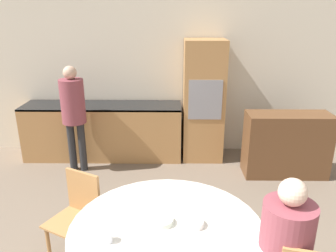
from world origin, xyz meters
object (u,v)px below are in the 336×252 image
Objects in this scene: dining_table at (167,245)px; oven_unit at (203,101)px; chair_far_left at (78,212)px; person_seated at (286,250)px; sideboard at (286,145)px; cup at (107,237)px; person_standing at (73,108)px; bowl_near at (162,221)px; bowl_centre at (193,223)px.

oven_unit is at bearing 79.71° from dining_table.
oven_unit is 2.16× the size of chair_far_left.
dining_table is 0.87m from person_seated.
sideboard is (1.16, -0.61, -0.48)m from oven_unit.
cup is at bearing 177.33° from person_seated.
person_standing is (-3.07, 0.09, 0.51)m from sideboard.
oven_unit is 1.97m from person_standing.
oven_unit reaches higher than person_seated.
sideboard reaches higher than dining_table.
bowl_near is at bearing -3.86° from chair_far_left.
cup is at bearing -107.04° from oven_unit.
bowl_near is (-0.86, 0.27, 0.03)m from person_seated.
person_seated is at bearing -2.67° from cup.
bowl_centre is (0.20, 0.02, 0.19)m from dining_table.
oven_unit is 2.78m from chair_far_left.
bowl_centre reaches higher than dining_table.
person_standing reaches higher than dining_table.
chair_far_left is (-1.38, -2.38, -0.45)m from oven_unit.
person_standing is 2.72m from bowl_near.
sideboard is 3.27m from cup.
sideboard is 0.93× the size of person_seated.
dining_table is 2.79m from person_standing.
bowl_centre is (1.05, -0.52, 0.27)m from chair_far_left.
person_standing is at bearing -164.80° from oven_unit.
dining_table is 9.54× the size of bowl_centre.
cup is at bearing -150.71° from bowl_near.
bowl_near is at bearing 128.47° from dining_table.
oven_unit is at bearing 83.58° from bowl_centre.
sideboard is at bearing 49.65° from cup.
person_seated is 0.80× the size of person_standing.
oven_unit reaches higher than person_standing.
bowl_near reaches higher than dining_table.
oven_unit is at bearing 152.34° from sideboard.
dining_table is 8.80× the size of bowl_near.
person_standing is (-1.38, 2.40, 0.40)m from dining_table.
person_standing is 9.39× the size of bowl_near.
bowl_centre is at bearing -5.97° from bowl_near.
cup reaches higher than dining_table.
chair_far_left is 0.88m from cup.
dining_table is at bearing 22.49° from cup.
chair_far_left is at bearing -120.08° from oven_unit.
oven_unit is 2.92m from bowl_centre.
bowl_centre is (-0.62, 0.25, 0.04)m from person_seated.
person_seated is 7.53× the size of bowl_near.
oven_unit is 1.40m from sideboard.
sideboard is at bearing 71.19° from person_seated.
person_standing is (-1.91, -0.52, 0.03)m from oven_unit.
cup is (0.96, -2.57, -0.19)m from person_standing.
oven_unit is 1.50× the size of person_seated.
person_standing reaches higher than bowl_centre.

